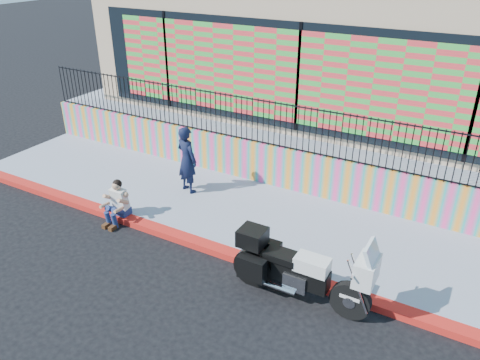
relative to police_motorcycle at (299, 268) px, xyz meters
The scene contains 10 objects.
ground 2.27m from the police_motorcycle, 166.84° to the left, with size 90.00×90.00×0.00m, color black.
red_curb 2.24m from the police_motorcycle, 166.84° to the left, with size 16.00×0.30×0.15m, color #B80D1D.
sidewalk 3.06m from the police_motorcycle, 134.47° to the left, with size 16.00×3.00×0.15m, color #878EA3.
mural_wall 4.29m from the police_motorcycle, 119.33° to the left, with size 16.00×0.20×1.10m, color #FF4392.
metal_fence 4.45m from the police_motorcycle, 119.33° to the left, with size 15.80×0.04×1.20m, color black, non-canonical shape.
elevated_platform 9.09m from the police_motorcycle, 103.37° to the left, with size 16.00×10.00×1.25m, color #878EA3.
storefront_building 9.24m from the police_motorcycle, 103.70° to the left, with size 14.00×8.06×4.00m.
police_motorcycle is the anchor object (origin of this frame).
police_officer 4.70m from the police_motorcycle, 150.43° to the left, with size 0.64×0.42×1.77m, color black.
seated_man 4.78m from the police_motorcycle, behind, with size 0.54×0.71×1.06m.
Camera 1 is at (4.53, -6.97, 5.96)m, focal length 35.00 mm.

